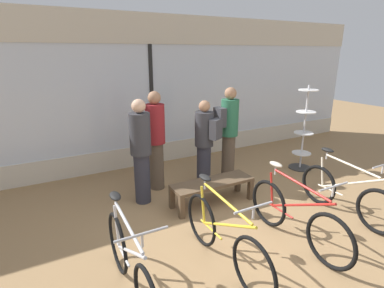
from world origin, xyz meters
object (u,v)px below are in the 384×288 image
(customer_by_window, at_px, (156,139))
(customer_near_bench, at_px, (228,130))
(bicycle_far_left, at_px, (130,265))
(customer_mid_floor, at_px, (205,141))
(display_bench, at_px, (212,185))
(bicycle_far_right, at_px, (345,194))
(bicycle_left, at_px, (223,237))
(bicycle_right, at_px, (295,217))
(accessory_rack, at_px, (303,136))
(customer_near_rack, at_px, (141,150))

(customer_by_window, xyz_separation_m, customer_near_bench, (1.43, -0.21, 0.03))
(bicycle_far_left, xyz_separation_m, customer_mid_floor, (2.05, 2.00, 0.48))
(display_bench, bearing_deg, bicycle_far_right, -39.60)
(bicycle_left, height_order, bicycle_right, bicycle_left)
(bicycle_far_left, distance_m, customer_near_bench, 3.44)
(bicycle_left, relative_size, customer_by_window, 0.97)
(customer_by_window, bearing_deg, bicycle_far_right, -46.93)
(bicycle_left, bearing_deg, bicycle_right, -3.23)
(bicycle_far_left, height_order, bicycle_far_right, bicycle_far_left)
(customer_by_window, bearing_deg, bicycle_far_left, -117.76)
(bicycle_left, distance_m, customer_by_window, 2.44)
(display_bench, relative_size, customer_mid_floor, 0.86)
(bicycle_far_left, relative_size, customer_near_bench, 0.94)
(bicycle_far_right, relative_size, accessory_rack, 0.93)
(bicycle_far_right, xyz_separation_m, customer_by_window, (-2.15, 2.30, 0.59))
(display_bench, bearing_deg, customer_mid_floor, 69.84)
(bicycle_far_right, distance_m, customer_mid_floor, 2.43)
(bicycle_right, xyz_separation_m, display_bench, (-0.38, 1.43, -0.05))
(bicycle_far_right, distance_m, display_bench, 2.04)
(bicycle_far_left, height_order, accessory_rack, accessory_rack)
(bicycle_far_left, relative_size, bicycle_right, 0.99)
(bicycle_far_left, distance_m, bicycle_right, 2.19)
(customer_near_rack, relative_size, customer_near_bench, 0.97)
(customer_near_bench, bearing_deg, customer_by_window, 171.64)
(bicycle_left, xyz_separation_m, customer_by_window, (0.13, 2.37, 0.57))
(customer_near_rack, xyz_separation_m, customer_near_bench, (1.84, 0.18, 0.06))
(bicycle_left, xyz_separation_m, bicycle_far_right, (2.28, 0.06, -0.02))
(display_bench, height_order, customer_mid_floor, customer_mid_floor)
(accessory_rack, distance_m, display_bench, 2.62)
(bicycle_right, distance_m, accessory_rack, 2.88)
(customer_mid_floor, bearing_deg, customer_near_bench, 11.12)
(bicycle_left, height_order, customer_near_bench, customer_near_bench)
(bicycle_far_right, bearing_deg, display_bench, 140.40)
(bicycle_far_left, height_order, customer_by_window, customer_by_window)
(customer_near_bench, bearing_deg, bicycle_far_left, -141.45)
(bicycle_far_right, relative_size, customer_near_bench, 0.92)
(display_bench, distance_m, customer_by_window, 1.32)
(bicycle_right, xyz_separation_m, accessory_rack, (2.16, 1.87, 0.36))
(bicycle_right, height_order, display_bench, bicycle_right)
(bicycle_far_right, xyz_separation_m, accessory_rack, (0.97, 1.75, 0.37))
(bicycle_left, relative_size, bicycle_right, 1.01)
(customer_near_rack, distance_m, customer_mid_floor, 1.25)
(bicycle_right, bearing_deg, bicycle_left, 176.77)
(display_bench, relative_size, customer_near_rack, 0.80)
(bicycle_right, xyz_separation_m, customer_mid_floor, (-0.13, 2.10, 0.50))
(bicycle_far_left, xyz_separation_m, customer_by_window, (1.22, 2.32, 0.56))
(bicycle_far_left, bearing_deg, accessory_rack, 22.07)
(bicycle_left, distance_m, bicycle_right, 1.09)
(accessory_rack, bearing_deg, bicycle_far_right, -119.19)
(customer_near_rack, xyz_separation_m, customer_by_window, (0.41, 0.39, 0.03))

